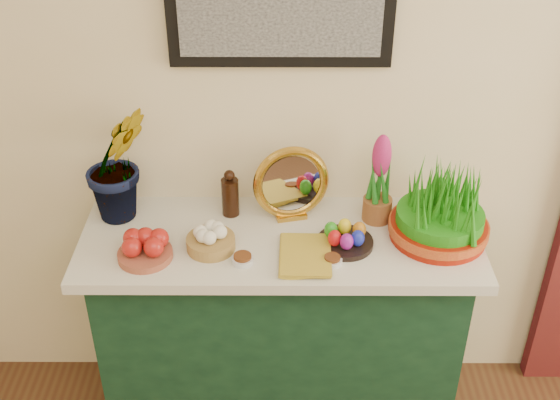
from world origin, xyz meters
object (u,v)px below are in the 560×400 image
(hyacinth_green, at_px, (116,146))
(book, at_px, (279,255))
(mirror, at_px, (291,184))
(wheatgrass_sabzeh, at_px, (441,207))
(sideboard, at_px, (280,332))

(hyacinth_green, height_order, book, hyacinth_green)
(mirror, bearing_deg, book, -99.10)
(book, xyz_separation_m, wheatgrass_sabzeh, (0.55, 0.13, 0.11))
(sideboard, height_order, book, book)
(mirror, relative_size, wheatgrass_sabzeh, 0.82)
(sideboard, xyz_separation_m, wheatgrass_sabzeh, (0.55, -0.01, 0.59))
(mirror, xyz_separation_m, wheatgrass_sabzeh, (0.51, -0.13, -0.01))
(book, distance_m, wheatgrass_sabzeh, 0.58)
(sideboard, height_order, wheatgrass_sabzeh, wheatgrass_sabzeh)
(hyacinth_green, distance_m, mirror, 0.63)
(sideboard, bearing_deg, hyacinth_green, 167.36)
(hyacinth_green, height_order, mirror, hyacinth_green)
(sideboard, relative_size, hyacinth_green, 2.28)
(sideboard, xyz_separation_m, book, (-0.00, -0.13, 0.48))
(hyacinth_green, relative_size, wheatgrass_sabzeh, 1.65)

